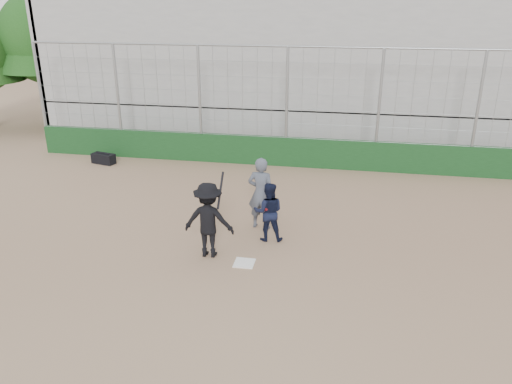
% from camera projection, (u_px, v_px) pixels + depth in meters
% --- Properties ---
extents(ground, '(90.00, 90.00, 0.00)m').
position_uv_depth(ground, '(244.00, 263.00, 10.94)').
color(ground, brown).
rests_on(ground, ground).
extents(home_plate, '(0.44, 0.44, 0.02)m').
position_uv_depth(home_plate, '(244.00, 263.00, 10.94)').
color(home_plate, white).
rests_on(home_plate, ground).
extents(backstop, '(18.10, 0.25, 4.04)m').
position_uv_depth(backstop, '(286.00, 139.00, 17.01)').
color(backstop, '#113515').
rests_on(backstop, ground).
extents(bleachers, '(20.25, 6.70, 6.98)m').
position_uv_depth(bleachers, '(302.00, 63.00, 20.83)').
color(bleachers, gray).
rests_on(bleachers, ground).
extents(tree_left, '(4.48, 4.48, 7.00)m').
position_uv_depth(tree_left, '(44.00, 24.00, 21.30)').
color(tree_left, '#322112').
rests_on(tree_left, ground).
extents(batter_at_plate, '(1.12, 0.76, 1.89)m').
position_uv_depth(batter_at_plate, '(209.00, 220.00, 11.01)').
color(batter_at_plate, black).
rests_on(batter_at_plate, ground).
extents(catcher_crouched, '(0.78, 0.64, 1.01)m').
position_uv_depth(catcher_crouched, '(268.00, 221.00, 11.82)').
color(catcher_crouched, black).
rests_on(catcher_crouched, ground).
extents(umpire, '(0.73, 0.53, 1.66)m').
position_uv_depth(umpire, '(261.00, 197.00, 12.37)').
color(umpire, '#464C59').
rests_on(umpire, ground).
extents(equipment_bag, '(0.89, 0.55, 0.39)m').
position_uv_depth(equipment_bag, '(104.00, 159.00, 17.50)').
color(equipment_bag, black).
rests_on(equipment_bag, ground).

